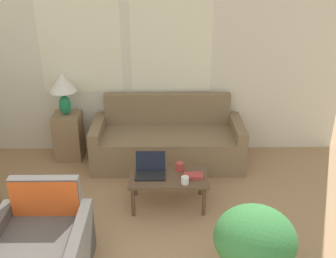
# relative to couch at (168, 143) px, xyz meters

# --- Properties ---
(wall_back) EXTENTS (5.92, 0.06, 2.60)m
(wall_back) POSITION_rel_couch_xyz_m (-0.49, 0.42, 1.02)
(wall_back) COLOR silver
(wall_back) RESTS_ON ground_plane
(couch) EXTENTS (2.04, 0.80, 0.91)m
(couch) POSITION_rel_couch_xyz_m (0.00, 0.00, 0.00)
(couch) COLOR #846B4C
(couch) RESTS_ON ground_plane
(armchair) EXTENTS (0.85, 0.83, 0.82)m
(armchair) POSITION_rel_couch_xyz_m (-1.17, -2.09, -0.02)
(armchair) COLOR #514C47
(armchair) RESTS_ON ground_plane
(side_table) EXTENTS (0.37, 0.37, 0.66)m
(side_table) POSITION_rel_couch_xyz_m (-1.40, 0.13, 0.05)
(side_table) COLOR #937551
(side_table) RESTS_ON ground_plane
(table_lamp) EXTENTS (0.37, 0.37, 0.58)m
(table_lamp) POSITION_rel_couch_xyz_m (-1.40, 0.13, 0.78)
(table_lamp) COLOR #1E8451
(table_lamp) RESTS_ON side_table
(coffee_table) EXTENTS (0.89, 0.51, 0.39)m
(coffee_table) POSITION_rel_couch_xyz_m (-0.00, -1.05, 0.06)
(coffee_table) COLOR brown
(coffee_table) RESTS_ON ground_plane
(laptop) EXTENTS (0.34, 0.28, 0.23)m
(laptop) POSITION_rel_couch_xyz_m (-0.21, -1.01, 0.16)
(laptop) COLOR black
(laptop) RESTS_ON coffee_table
(cup_navy) EXTENTS (0.09, 0.09, 0.10)m
(cup_navy) POSITION_rel_couch_xyz_m (0.13, -0.93, 0.16)
(cup_navy) COLOR #B23D38
(cup_navy) RESTS_ON coffee_table
(cup_yellow) EXTENTS (0.09, 0.09, 0.08)m
(cup_yellow) POSITION_rel_couch_xyz_m (0.18, -1.22, 0.15)
(cup_yellow) COLOR white
(cup_yellow) RESTS_ON coffee_table
(book_red) EXTENTS (0.22, 0.13, 0.04)m
(book_red) POSITION_rel_couch_xyz_m (0.28, -1.09, 0.13)
(book_red) COLOR #B23D38
(book_red) RESTS_ON coffee_table
(potted_plant) EXTENTS (0.69, 0.69, 0.80)m
(potted_plant) POSITION_rel_couch_xyz_m (0.71, -2.30, 0.21)
(potted_plant) COLOR #4C4C4C
(potted_plant) RESTS_ON ground_plane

